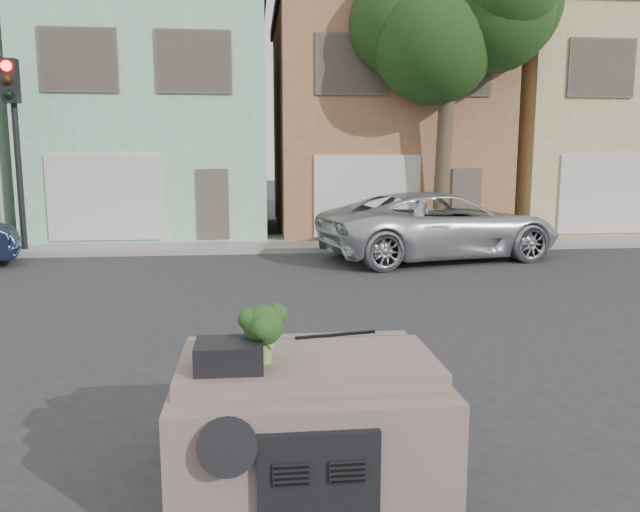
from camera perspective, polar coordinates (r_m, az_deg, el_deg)
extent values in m
plane|color=#303033|center=(8.10, -3.06, -9.75)|extent=(120.00, 120.00, 0.00)
cube|color=gray|center=(18.33, -4.84, 1.14)|extent=(40.00, 3.00, 0.15)
cube|color=#9BD8AF|center=(22.40, -14.40, 11.83)|extent=(7.20, 8.20, 7.55)
cube|color=#9A6845|center=(22.61, 5.20, 12.05)|extent=(7.20, 8.20, 7.55)
cube|color=#CDB781|center=(25.17, 22.53, 11.10)|extent=(7.20, 8.20, 7.55)
imported|color=silver|center=(16.37, 10.83, -0.22)|extent=(6.65, 4.13, 1.72)
cube|color=black|center=(18.21, -26.00, 8.02)|extent=(0.40, 0.40, 5.10)
cube|color=#1E3F16|center=(18.34, 11.35, 14.08)|extent=(4.40, 4.00, 8.50)
cube|color=#7A645C|center=(5.10, -1.23, -14.68)|extent=(2.00, 1.80, 1.12)
cube|color=black|center=(4.53, -8.29, -8.98)|extent=(0.48, 0.38, 0.20)
cube|color=black|center=(5.29, 1.44, -7.21)|extent=(0.69, 0.15, 0.02)
cube|color=#1C3915|center=(4.60, -5.19, -7.03)|extent=(0.48, 0.48, 0.44)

